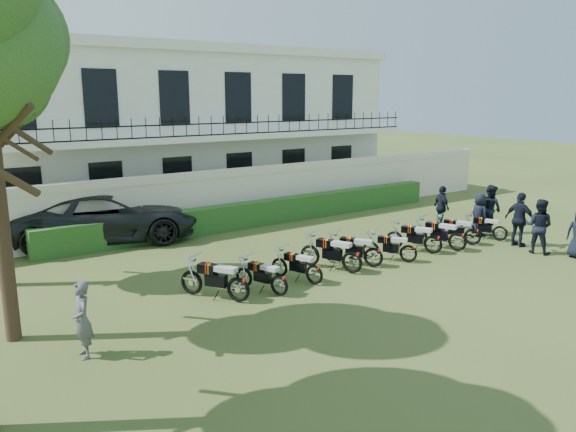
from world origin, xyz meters
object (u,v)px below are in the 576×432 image
motorcycle_4 (374,252)px  officer_2 (520,220)px  officer_1 (539,226)px  officer_5 (442,207)px  officer_4 (490,209)px  officer_3 (479,215)px  suv (106,217)px  motorcycle_8 (473,233)px  motorcycle_1 (279,280)px  motorcycle_5 (409,249)px  motorcycle_2 (314,270)px  motorcycle_0 (238,283)px  motorcycle_3 (352,257)px  motorcycle_7 (458,237)px  motorcycle_9 (500,230)px  motorcycle_6 (433,240)px  inspector (82,320)px

motorcycle_4 → officer_2: (5.92, -1.11, 0.48)m
officer_1 → officer_5: officer_1 is taller
officer_4 → officer_3: bearing=98.8°
officer_3 → officer_4: (0.63, -0.02, 0.14)m
suv → motorcycle_8: bearing=-112.4°
motorcycle_1 → motorcycle_8: 8.50m
motorcycle_5 → officer_1: size_ratio=0.81×
motorcycle_2 → officer_2: (8.40, -0.88, 0.52)m
motorcycle_0 → officer_1: 10.75m
officer_2 → officer_3: 1.83m
motorcycle_2 → officer_5: bearing=-3.9°
motorcycle_3 → motorcycle_0: bearing=157.7°
suv → motorcycle_4: bearing=-128.9°
motorcycle_2 → motorcycle_4: bearing=-15.4°
motorcycle_7 → motorcycle_9: 2.40m
motorcycle_0 → officer_5: bearing=-18.7°
motorcycle_9 → officer_4: 1.36m
motorcycle_6 → motorcycle_4: bearing=150.8°
motorcycle_8 → officer_1: (0.98, -1.86, 0.46)m
motorcycle_0 → officer_5: officer_5 is taller
motorcycle_4 → motorcycle_5: size_ratio=1.11×
motorcycle_2 → motorcycle_8: 7.18m
motorcycle_2 → motorcycle_8: bearing=-19.7°
motorcycle_9 → motorcycle_4: bearing=155.2°
motorcycle_2 → suv: (-3.24, 8.15, 0.46)m
suv → officer_2: bearing=-112.6°
motorcycle_3 → motorcycle_7: 4.56m
motorcycle_4 → motorcycle_0: bearing=150.1°
motorcycle_1 → motorcycle_5: bearing=-18.8°
motorcycle_1 → officer_4: size_ratio=0.88×
officer_4 → motorcycle_9: bearing=153.8°
motorcycle_4 → motorcycle_9: size_ratio=1.03×
motorcycle_5 → motorcycle_8: bearing=-31.9°
officer_4 → motorcycle_1: bearing=106.5°
motorcycle_8 → officer_2: 1.65m
motorcycle_1 → officer_1: 9.62m
motorcycle_5 → suv: suv is taller
motorcycle_3 → officer_4: officer_4 is taller
motorcycle_1 → officer_1: (9.48, -1.56, 0.49)m
motorcycle_2 → officer_4: 9.29m
motorcycle_3 → officer_1: 6.90m
motorcycle_2 → inspector: size_ratio=1.04×
motorcycle_1 → officer_1: size_ratio=0.90×
motorcycle_0 → motorcycle_8: size_ratio=1.04×
motorcycle_7 → officer_2: bearing=-39.2°
suv → officer_1: size_ratio=3.50×
motorcycle_6 → officer_2: size_ratio=0.92×
motorcycle_0 → motorcycle_8: 9.62m
motorcycle_2 → motorcycle_6: size_ratio=0.95×
motorcycle_0 → motorcycle_3: size_ratio=0.93×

